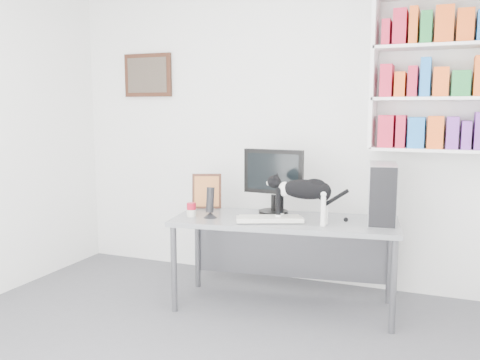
{
  "coord_description": "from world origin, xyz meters",
  "views": [
    {
      "loc": [
        1.44,
        -2.45,
        1.57
      ],
      "look_at": [
        -0.14,
        1.53,
        0.97
      ],
      "focal_mm": 38.0,
      "sensor_mm": 36.0,
      "label": 1
    }
  ],
  "objects_px": {
    "desk": "(284,263)",
    "keyboard": "(270,219)",
    "soup_can": "(191,210)",
    "cat": "(304,200)",
    "speaker": "(210,202)",
    "bookshelf": "(440,72)",
    "pc_tower": "(382,193)",
    "monitor": "(274,181)",
    "leaning_print": "(207,191)"
  },
  "relations": [
    {
      "from": "monitor",
      "to": "keyboard",
      "type": "distance_m",
      "value": 0.4
    },
    {
      "from": "desk",
      "to": "bookshelf",
      "type": "bearing_deg",
      "value": 19.98
    },
    {
      "from": "bookshelf",
      "to": "monitor",
      "type": "relative_size",
      "value": 2.31
    },
    {
      "from": "bookshelf",
      "to": "soup_can",
      "type": "distance_m",
      "value": 2.22
    },
    {
      "from": "leaning_print",
      "to": "cat",
      "type": "bearing_deg",
      "value": -38.41
    },
    {
      "from": "desk",
      "to": "cat",
      "type": "relative_size",
      "value": 3.06
    },
    {
      "from": "monitor",
      "to": "leaning_print",
      "type": "bearing_deg",
      "value": -176.22
    },
    {
      "from": "speaker",
      "to": "soup_can",
      "type": "relative_size",
      "value": 2.33
    },
    {
      "from": "speaker",
      "to": "soup_can",
      "type": "xyz_separation_m",
      "value": [
        -0.16,
        -0.01,
        -0.07
      ]
    },
    {
      "from": "desk",
      "to": "leaning_print",
      "type": "distance_m",
      "value": 0.92
    },
    {
      "from": "pc_tower",
      "to": "speaker",
      "type": "relative_size",
      "value": 1.76
    },
    {
      "from": "bookshelf",
      "to": "speaker",
      "type": "distance_m",
      "value": 2.05
    },
    {
      "from": "desk",
      "to": "soup_can",
      "type": "relative_size",
      "value": 15.9
    },
    {
      "from": "bookshelf",
      "to": "pc_tower",
      "type": "xyz_separation_m",
      "value": [
        -0.36,
        -0.39,
        -0.91
      ]
    },
    {
      "from": "speaker",
      "to": "leaning_print",
      "type": "height_order",
      "value": "leaning_print"
    },
    {
      "from": "desk",
      "to": "soup_can",
      "type": "distance_m",
      "value": 0.85
    },
    {
      "from": "bookshelf",
      "to": "cat",
      "type": "relative_size",
      "value": 2.2
    },
    {
      "from": "pc_tower",
      "to": "bookshelf",
      "type": "bearing_deg",
      "value": 39.69
    },
    {
      "from": "desk",
      "to": "pc_tower",
      "type": "bearing_deg",
      "value": 5.91
    },
    {
      "from": "pc_tower",
      "to": "speaker",
      "type": "xyz_separation_m",
      "value": [
        -1.27,
        -0.35,
        -0.1
      ]
    },
    {
      "from": "desk",
      "to": "soup_can",
      "type": "bearing_deg",
      "value": -173.34
    },
    {
      "from": "monitor",
      "to": "leaning_print",
      "type": "xyz_separation_m",
      "value": [
        -0.6,
        -0.01,
        -0.11
      ]
    },
    {
      "from": "bookshelf",
      "to": "leaning_print",
      "type": "height_order",
      "value": "bookshelf"
    },
    {
      "from": "soup_can",
      "to": "cat",
      "type": "bearing_deg",
      "value": 5.87
    },
    {
      "from": "bookshelf",
      "to": "keyboard",
      "type": "height_order",
      "value": "bookshelf"
    },
    {
      "from": "cat",
      "to": "speaker",
      "type": "bearing_deg",
      "value": -171.36
    },
    {
      "from": "keyboard",
      "to": "soup_can",
      "type": "relative_size",
      "value": 4.65
    },
    {
      "from": "soup_can",
      "to": "keyboard",
      "type": "bearing_deg",
      "value": 5.01
    },
    {
      "from": "desk",
      "to": "cat",
      "type": "height_order",
      "value": "cat"
    },
    {
      "from": "monitor",
      "to": "cat",
      "type": "height_order",
      "value": "monitor"
    },
    {
      "from": "bookshelf",
      "to": "monitor",
      "type": "xyz_separation_m",
      "value": [
        -1.22,
        -0.39,
        -0.86
      ]
    },
    {
      "from": "bookshelf",
      "to": "leaning_print",
      "type": "distance_m",
      "value": 2.1
    },
    {
      "from": "soup_can",
      "to": "monitor",
      "type": "bearing_deg",
      "value": 32.59
    },
    {
      "from": "monitor",
      "to": "soup_can",
      "type": "distance_m",
      "value": 0.71
    },
    {
      "from": "pc_tower",
      "to": "cat",
      "type": "xyz_separation_m",
      "value": [
        -0.54,
        -0.27,
        -0.05
      ]
    },
    {
      "from": "bookshelf",
      "to": "monitor",
      "type": "height_order",
      "value": "bookshelf"
    },
    {
      "from": "speaker",
      "to": "keyboard",
      "type": "bearing_deg",
      "value": 3.02
    },
    {
      "from": "speaker",
      "to": "soup_can",
      "type": "bearing_deg",
      "value": -178.35
    },
    {
      "from": "bookshelf",
      "to": "cat",
      "type": "height_order",
      "value": "bookshelf"
    },
    {
      "from": "keyboard",
      "to": "speaker",
      "type": "relative_size",
      "value": 2.0
    },
    {
      "from": "speaker",
      "to": "desk",
      "type": "bearing_deg",
      "value": 15.13
    },
    {
      "from": "pc_tower",
      "to": "soup_can",
      "type": "bearing_deg",
      "value": -173.57
    },
    {
      "from": "desk",
      "to": "speaker",
      "type": "distance_m",
      "value": 0.76
    },
    {
      "from": "monitor",
      "to": "speaker",
      "type": "xyz_separation_m",
      "value": [
        -0.41,
        -0.35,
        -0.14
      ]
    },
    {
      "from": "bookshelf",
      "to": "speaker",
      "type": "bearing_deg",
      "value": -155.5
    },
    {
      "from": "keyboard",
      "to": "cat",
      "type": "xyz_separation_m",
      "value": [
        0.25,
        0.04,
        0.15
      ]
    },
    {
      "from": "desk",
      "to": "soup_can",
      "type": "xyz_separation_m",
      "value": [
        -0.72,
        -0.19,
        0.41
      ]
    },
    {
      "from": "soup_can",
      "to": "desk",
      "type": "bearing_deg",
      "value": 14.57
    },
    {
      "from": "desk",
      "to": "keyboard",
      "type": "height_order",
      "value": "keyboard"
    },
    {
      "from": "keyboard",
      "to": "leaning_print",
      "type": "distance_m",
      "value": 0.74
    }
  ]
}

